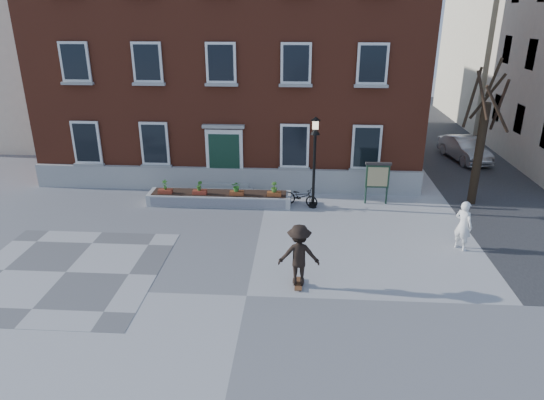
# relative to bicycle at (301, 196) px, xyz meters

# --- Properties ---
(ground) EXTENTS (100.00, 100.00, 0.00)m
(ground) POSITION_rel_bicycle_xyz_m (-1.53, -7.23, -0.42)
(ground) COLOR #9D9EA0
(ground) RESTS_ON ground
(checker_patch) EXTENTS (6.00, 6.00, 0.01)m
(checker_patch) POSITION_rel_bicycle_xyz_m (-7.53, -6.23, -0.42)
(checker_patch) COLOR #5A5A5D
(checker_patch) RESTS_ON ground
(distant_building) EXTENTS (10.00, 12.00, 13.00)m
(distant_building) POSITION_rel_bicycle_xyz_m (-19.53, 12.77, 6.08)
(distant_building) COLOR beige
(distant_building) RESTS_ON ground
(bicycle) EXTENTS (1.69, 1.17, 0.84)m
(bicycle) POSITION_rel_bicycle_xyz_m (0.00, 0.00, 0.00)
(bicycle) COLOR black
(bicycle) RESTS_ON ground
(parked_car) EXTENTS (2.13, 4.18, 1.31)m
(parked_car) POSITION_rel_bicycle_xyz_m (9.09, 7.38, 0.24)
(parked_car) COLOR #ADAFB2
(parked_car) RESTS_ON ground
(bystander) EXTENTS (0.75, 0.78, 1.80)m
(bystander) POSITION_rel_bicycle_xyz_m (5.70, -3.71, 0.48)
(bystander) COLOR white
(bystander) RESTS_ON ground
(brick_building) EXTENTS (18.40, 10.85, 12.60)m
(brick_building) POSITION_rel_bicycle_xyz_m (-3.53, 6.74, 5.88)
(brick_building) COLOR brown
(brick_building) RESTS_ON ground
(planter_assembly) EXTENTS (6.20, 1.12, 1.15)m
(planter_assembly) POSITION_rel_bicycle_xyz_m (-3.51, -0.05, -0.11)
(planter_assembly) COLOR beige
(planter_assembly) RESTS_ON ground
(bare_tree) EXTENTS (1.83, 1.83, 6.16)m
(bare_tree) POSITION_rel_bicycle_xyz_m (7.48, 0.78, 2.37)
(bare_tree) COLOR #302215
(bare_tree) RESTS_ON ground
(lamp_post) EXTENTS (0.40, 0.40, 3.93)m
(lamp_post) POSITION_rel_bicycle_xyz_m (0.53, -0.17, 2.12)
(lamp_post) COLOR black
(lamp_post) RESTS_ON ground
(notice_board) EXTENTS (1.10, 0.16, 1.87)m
(notice_board) POSITION_rel_bicycle_xyz_m (3.28, 0.44, 0.84)
(notice_board) COLOR #172E22
(notice_board) RESTS_ON ground
(skateboarder) EXTENTS (1.28, 0.78, 2.03)m
(skateboarder) POSITION_rel_bicycle_xyz_m (-0.00, -6.54, 0.63)
(skateboarder) COLOR brown
(skateboarder) RESTS_ON ground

